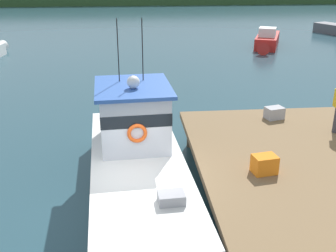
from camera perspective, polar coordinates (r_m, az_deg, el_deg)
ground_plane at (r=11.13m, az=-5.02°, el=-12.05°), size 200.00×200.00×0.00m
dock at (r=11.57m, az=19.42°, el=-5.78°), size 6.00×9.00×1.20m
main_fishing_boat at (r=11.68m, az=-4.44°, el=-4.58°), size 3.07×9.90×4.80m
crate_single_by_cleat at (r=14.49m, az=14.76°, el=1.80°), size 0.69×0.58×0.41m
crate_stack_mid_dock at (r=10.67m, az=13.44°, el=-5.27°), size 0.67×0.53×0.48m
moored_boat_outer_mooring at (r=33.91m, az=13.79°, el=11.66°), size 3.57×6.30×1.60m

